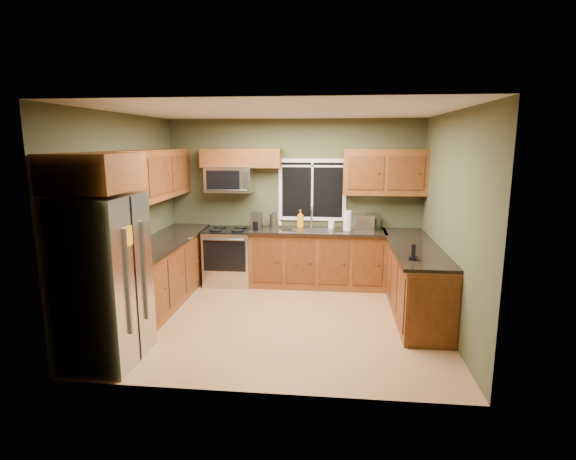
% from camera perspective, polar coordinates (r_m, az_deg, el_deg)
% --- Properties ---
extents(floor, '(4.20, 4.20, 0.00)m').
position_cam_1_polar(floor, '(6.11, -0.83, -11.27)').
color(floor, '#9E6E45').
rests_on(floor, ground).
extents(ceiling, '(4.20, 4.20, 0.00)m').
position_cam_1_polar(ceiling, '(5.66, -0.91, 14.88)').
color(ceiling, white).
rests_on(ceiling, back_wall).
extents(back_wall, '(4.20, 0.00, 4.20)m').
position_cam_1_polar(back_wall, '(7.51, 0.79, 3.63)').
color(back_wall, '#43452A').
rests_on(back_wall, ground).
extents(front_wall, '(4.20, 0.00, 4.20)m').
position_cam_1_polar(front_wall, '(3.99, -3.98, -3.10)').
color(front_wall, '#43452A').
rests_on(front_wall, ground).
extents(left_wall, '(0.00, 3.60, 3.60)m').
position_cam_1_polar(left_wall, '(6.34, -20.07, 1.56)').
color(left_wall, '#43452A').
rests_on(left_wall, ground).
extents(right_wall, '(0.00, 3.60, 3.60)m').
position_cam_1_polar(right_wall, '(5.87, 19.94, 0.85)').
color(right_wall, '#43452A').
rests_on(right_wall, ground).
extents(window, '(1.12, 0.03, 1.02)m').
position_cam_1_polar(window, '(7.44, 3.09, 5.13)').
color(window, white).
rests_on(window, back_wall).
extents(base_cabinets_left, '(0.60, 2.65, 0.90)m').
position_cam_1_polar(base_cabinets_left, '(6.84, -15.56, -5.25)').
color(base_cabinets_left, brown).
rests_on(base_cabinets_left, ground).
extents(countertop_left, '(0.65, 2.65, 0.04)m').
position_cam_1_polar(countertop_left, '(6.71, -15.57, -1.40)').
color(countertop_left, black).
rests_on(countertop_left, base_cabinets_left).
extents(base_cabinets_back, '(2.17, 0.60, 0.90)m').
position_cam_1_polar(base_cabinets_back, '(7.36, 3.78, -3.69)').
color(base_cabinets_back, brown).
rests_on(base_cabinets_back, ground).
extents(countertop_back, '(2.17, 0.65, 0.04)m').
position_cam_1_polar(countertop_back, '(7.23, 3.82, -0.14)').
color(countertop_back, black).
rests_on(countertop_back, base_cabinets_back).
extents(base_cabinets_peninsula, '(0.60, 2.52, 0.90)m').
position_cam_1_polar(base_cabinets_peninsula, '(6.53, 15.73, -6.03)').
color(base_cabinets_peninsula, brown).
rests_on(base_cabinets_peninsula, ground).
extents(countertop_peninsula, '(0.65, 2.50, 0.04)m').
position_cam_1_polar(countertop_peninsula, '(6.41, 15.72, -1.99)').
color(countertop_peninsula, black).
rests_on(countertop_peninsula, base_cabinets_peninsula).
extents(upper_cabinets_left, '(0.33, 2.65, 0.72)m').
position_cam_1_polar(upper_cabinets_left, '(6.64, -17.29, 6.58)').
color(upper_cabinets_left, brown).
rests_on(upper_cabinets_left, left_wall).
extents(upper_cabinets_back_left, '(1.30, 0.33, 0.30)m').
position_cam_1_polar(upper_cabinets_back_left, '(7.41, -5.95, 9.07)').
color(upper_cabinets_back_left, brown).
rests_on(upper_cabinets_back_left, back_wall).
extents(upper_cabinets_back_right, '(1.30, 0.33, 0.72)m').
position_cam_1_polar(upper_cabinets_back_right, '(7.30, 12.18, 7.20)').
color(upper_cabinets_back_right, brown).
rests_on(upper_cabinets_back_right, back_wall).
extents(upper_cabinet_over_fridge, '(0.72, 0.90, 0.38)m').
position_cam_1_polar(upper_cabinet_over_fridge, '(4.95, -23.41, 6.76)').
color(upper_cabinet_over_fridge, brown).
rests_on(upper_cabinet_over_fridge, left_wall).
extents(refrigerator, '(0.74, 0.90, 1.80)m').
position_cam_1_polar(refrigerator, '(5.15, -22.43, -5.86)').
color(refrigerator, '#B7B7BC').
rests_on(refrigerator, ground).
extents(range, '(0.76, 0.69, 0.94)m').
position_cam_1_polar(range, '(7.52, -7.46, -3.28)').
color(range, '#B7B7BC').
rests_on(range, ground).
extents(microwave, '(0.76, 0.41, 0.42)m').
position_cam_1_polar(microwave, '(7.45, -7.46, 6.42)').
color(microwave, '#B7B7BC').
rests_on(microwave, back_wall).
extents(sink, '(0.60, 0.42, 0.36)m').
position_cam_1_polar(sink, '(7.25, 2.92, 0.16)').
color(sink, slate).
rests_on(sink, countertop_back).
extents(toaster_oven, '(0.48, 0.44, 0.24)m').
position_cam_1_polar(toaster_oven, '(7.35, 9.88, 1.04)').
color(toaster_oven, '#B7B7BC').
rests_on(toaster_oven, countertop_back).
extents(coffee_maker, '(0.17, 0.23, 0.28)m').
position_cam_1_polar(coffee_maker, '(7.23, -4.01, 1.06)').
color(coffee_maker, slate).
rests_on(coffee_maker, countertop_back).
extents(kettle, '(0.20, 0.20, 0.27)m').
position_cam_1_polar(kettle, '(7.37, -1.78, 1.26)').
color(kettle, '#B7B7BC').
rests_on(kettle, countertop_back).
extents(paper_towel_roll, '(0.15, 0.15, 0.34)m').
position_cam_1_polar(paper_towel_roll, '(7.24, 7.55, 1.22)').
color(paper_towel_roll, white).
rests_on(paper_towel_roll, countertop_back).
extents(soap_bottle_a, '(0.15, 0.15, 0.30)m').
position_cam_1_polar(soap_bottle_a, '(7.34, 1.58, 1.42)').
color(soap_bottle_a, orange).
rests_on(soap_bottle_a, countertop_back).
extents(soap_bottle_b, '(0.10, 0.10, 0.18)m').
position_cam_1_polar(soap_bottle_b, '(7.36, 5.56, 0.90)').
color(soap_bottle_b, white).
rests_on(soap_bottle_b, countertop_back).
extents(soap_bottle_c, '(0.12, 0.12, 0.15)m').
position_cam_1_polar(soap_bottle_c, '(7.44, -1.23, 0.96)').
color(soap_bottle_c, white).
rests_on(soap_bottle_c, countertop_back).
extents(cordless_phone, '(0.11, 0.11, 0.19)m').
position_cam_1_polar(cordless_phone, '(5.57, 15.64, -3.11)').
color(cordless_phone, black).
rests_on(cordless_phone, countertop_peninsula).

